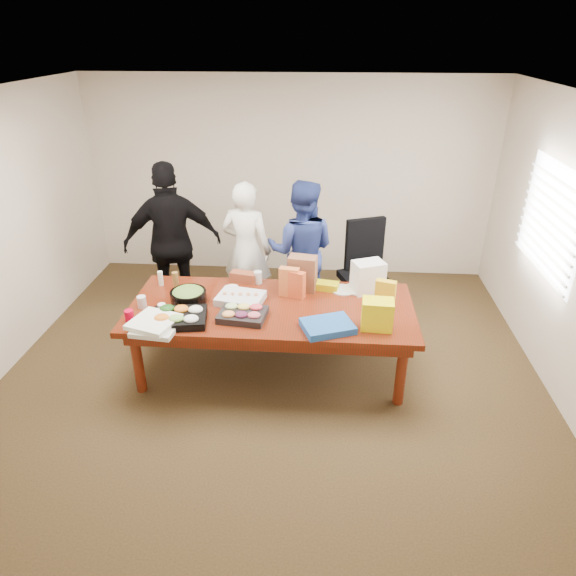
# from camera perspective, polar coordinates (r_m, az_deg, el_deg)

# --- Properties ---
(floor) EXTENTS (5.50, 5.00, 0.02)m
(floor) POSITION_cam_1_polar(r_m,az_deg,el_deg) (5.42, -1.75, -9.10)
(floor) COLOR #47301E
(floor) RESTS_ON ground
(ceiling) EXTENTS (5.50, 5.00, 0.02)m
(ceiling) POSITION_cam_1_polar(r_m,az_deg,el_deg) (4.39, -2.28, 20.84)
(ceiling) COLOR white
(ceiling) RESTS_ON wall_back
(wall_back) EXTENTS (5.50, 0.04, 2.70)m
(wall_back) POSITION_cam_1_polar(r_m,az_deg,el_deg) (7.10, 0.19, 12.14)
(wall_back) COLOR beige
(wall_back) RESTS_ON floor
(wall_front) EXTENTS (5.50, 0.04, 2.70)m
(wall_front) POSITION_cam_1_polar(r_m,az_deg,el_deg) (2.65, -7.95, -17.25)
(wall_front) COLOR beige
(wall_front) RESTS_ON floor
(wall_right) EXTENTS (0.04, 5.00, 2.70)m
(wall_right) POSITION_cam_1_polar(r_m,az_deg,el_deg) (5.23, 29.59, 2.85)
(wall_right) COLOR beige
(wall_right) RESTS_ON floor
(window_panel) EXTENTS (0.03, 1.40, 1.10)m
(window_panel) POSITION_cam_1_polar(r_m,az_deg,el_deg) (5.68, 27.38, 6.75)
(window_panel) COLOR white
(window_panel) RESTS_ON wall_right
(window_blinds) EXTENTS (0.04, 1.36, 1.00)m
(window_blinds) POSITION_cam_1_polar(r_m,az_deg,el_deg) (5.66, 27.01, 6.78)
(window_blinds) COLOR beige
(window_blinds) RESTS_ON wall_right
(conference_table) EXTENTS (2.80, 1.20, 0.75)m
(conference_table) POSITION_cam_1_polar(r_m,az_deg,el_deg) (5.20, -1.81, -5.67)
(conference_table) COLOR #4C1C0F
(conference_table) RESTS_ON floor
(office_chair) EXTENTS (0.76, 0.76, 1.15)m
(office_chair) POSITION_cam_1_polar(r_m,az_deg,el_deg) (6.11, 8.53, 1.48)
(office_chair) COLOR black
(office_chair) RESTS_ON floor
(person_center) EXTENTS (0.68, 0.51, 1.67)m
(person_center) POSITION_cam_1_polar(r_m,az_deg,el_deg) (6.07, -4.66, 4.24)
(person_center) COLOR white
(person_center) RESTS_ON floor
(person_right) EXTENTS (0.88, 0.71, 1.70)m
(person_right) POSITION_cam_1_polar(r_m,az_deg,el_deg) (5.99, 1.52, 4.17)
(person_right) COLOR navy
(person_right) RESTS_ON floor
(person_left) EXTENTS (1.20, 0.75, 1.91)m
(person_left) POSITION_cam_1_polar(r_m,az_deg,el_deg) (6.10, -12.81, 4.95)
(person_left) COLOR black
(person_left) RESTS_ON floor
(veggie_tray) EXTENTS (0.55, 0.46, 0.08)m
(veggie_tray) POSITION_cam_1_polar(r_m,az_deg,el_deg) (4.83, -12.10, -3.33)
(veggie_tray) COLOR black
(veggie_tray) RESTS_ON conference_table
(fruit_tray) EXTENTS (0.47, 0.39, 0.07)m
(fruit_tray) POSITION_cam_1_polar(r_m,az_deg,el_deg) (4.81, -5.11, -3.01)
(fruit_tray) COLOR black
(fruit_tray) RESTS_ON conference_table
(sheet_cake) EXTENTS (0.50, 0.42, 0.08)m
(sheet_cake) POSITION_cam_1_polar(r_m,az_deg,el_deg) (5.08, -5.35, -1.18)
(sheet_cake) COLOR silver
(sheet_cake) RESTS_ON conference_table
(salad_bowl) EXTENTS (0.45, 0.45, 0.12)m
(salad_bowl) POSITION_cam_1_polar(r_m,az_deg,el_deg) (5.15, -11.12, -0.95)
(salad_bowl) COLOR black
(salad_bowl) RESTS_ON conference_table
(chip_bag_blue) EXTENTS (0.54, 0.47, 0.07)m
(chip_bag_blue) POSITION_cam_1_polar(r_m,az_deg,el_deg) (4.63, 4.47, -4.29)
(chip_bag_blue) COLOR #1E53A7
(chip_bag_blue) RESTS_ON conference_table
(chip_bag_red) EXTENTS (0.21, 0.15, 0.29)m
(chip_bag_red) POSITION_cam_1_polar(r_m,az_deg,el_deg) (5.11, 0.83, 0.41)
(chip_bag_red) COLOR #D34F24
(chip_bag_red) RESTS_ON conference_table
(chip_bag_yellow) EXTENTS (0.21, 0.13, 0.29)m
(chip_bag_yellow) POSITION_cam_1_polar(r_m,az_deg,el_deg) (5.00, 10.85, -0.70)
(chip_bag_yellow) COLOR yellow
(chip_bag_yellow) RESTS_ON conference_table
(chip_bag_orange) EXTENTS (0.21, 0.12, 0.31)m
(chip_bag_orange) POSITION_cam_1_polar(r_m,az_deg,el_deg) (5.13, 0.12, 0.69)
(chip_bag_orange) COLOR orange
(chip_bag_orange) RESTS_ON conference_table
(mayo_jar) EXTENTS (0.09, 0.09, 0.14)m
(mayo_jar) POSITION_cam_1_polar(r_m,az_deg,el_deg) (5.43, -3.39, 1.19)
(mayo_jar) COLOR silver
(mayo_jar) RESTS_ON conference_table
(mustard_bottle) EXTENTS (0.07, 0.07, 0.17)m
(mustard_bottle) POSITION_cam_1_polar(r_m,az_deg,el_deg) (5.29, -0.22, 0.68)
(mustard_bottle) COLOR #F3F302
(mustard_bottle) RESTS_ON conference_table
(dressing_bottle) EXTENTS (0.08, 0.08, 0.20)m
(dressing_bottle) POSITION_cam_1_polar(r_m,az_deg,el_deg) (5.40, -12.50, 0.77)
(dressing_bottle) COLOR brown
(dressing_bottle) RESTS_ON conference_table
(ranch_bottle) EXTENTS (0.06, 0.06, 0.16)m
(ranch_bottle) POSITION_cam_1_polar(r_m,az_deg,el_deg) (5.54, -14.11, 1.05)
(ranch_bottle) COLOR silver
(ranch_bottle) RESTS_ON conference_table
(banana_bunch) EXTENTS (0.26, 0.18, 0.08)m
(banana_bunch) POSITION_cam_1_polar(r_m,az_deg,el_deg) (5.32, 4.40, 0.23)
(banana_bunch) COLOR #D8CB09
(banana_bunch) RESTS_ON conference_table
(bread_loaf) EXTENTS (0.30, 0.18, 0.11)m
(bread_loaf) POSITION_cam_1_polar(r_m,az_deg,el_deg) (5.48, -4.98, 1.24)
(bread_loaf) COLOR brown
(bread_loaf) RESTS_ON conference_table
(kraft_bag) EXTENTS (0.31, 0.21, 0.37)m
(kraft_bag) POSITION_cam_1_polar(r_m,az_deg,el_deg) (5.24, 1.64, 1.66)
(kraft_bag) COLOR brown
(kraft_bag) RESTS_ON conference_table
(red_cup) EXTENTS (0.09, 0.09, 0.11)m
(red_cup) POSITION_cam_1_polar(r_m,az_deg,el_deg) (4.96, -17.40, -2.99)
(red_cup) COLOR #C10022
(red_cup) RESTS_ON conference_table
(clear_cup_a) EXTENTS (0.08, 0.08, 0.10)m
(clear_cup_a) POSITION_cam_1_polar(r_m,az_deg,el_deg) (5.00, -13.96, -2.29)
(clear_cup_a) COLOR white
(clear_cup_a) RESTS_ON conference_table
(clear_cup_b) EXTENTS (0.11, 0.11, 0.12)m
(clear_cup_b) POSITION_cam_1_polar(r_m,az_deg,el_deg) (5.16, -16.09, -1.51)
(clear_cup_b) COLOR silver
(clear_cup_b) RESTS_ON conference_table
(pizza_box_lower) EXTENTS (0.42, 0.42, 0.04)m
(pizza_box_lower) POSITION_cam_1_polar(r_m,az_deg,el_deg) (4.77, -14.51, -4.26)
(pizza_box_lower) COLOR silver
(pizza_box_lower) RESTS_ON conference_table
(pizza_box_upper) EXTENTS (0.49, 0.49, 0.04)m
(pizza_box_upper) POSITION_cam_1_polar(r_m,az_deg,el_deg) (4.77, -14.83, -3.70)
(pizza_box_upper) COLOR white
(pizza_box_upper) RESTS_ON pizza_box_lower
(plate_a) EXTENTS (0.31, 0.31, 0.02)m
(plate_a) POSITION_cam_1_polar(r_m,az_deg,el_deg) (5.36, 7.81, -0.12)
(plate_a) COLOR silver
(plate_a) RESTS_ON conference_table
(plate_b) EXTENTS (0.25, 0.25, 0.02)m
(plate_b) POSITION_cam_1_polar(r_m,az_deg,el_deg) (5.32, 6.23, -0.22)
(plate_b) COLOR silver
(plate_b) RESTS_ON conference_table
(dip_bowl_a) EXTENTS (0.17, 0.17, 0.06)m
(dip_bowl_a) POSITION_cam_1_polar(r_m,az_deg,el_deg) (5.33, 2.32, 0.25)
(dip_bowl_a) COLOR beige
(dip_bowl_a) RESTS_ON conference_table
(dip_bowl_b) EXTENTS (0.17, 0.17, 0.05)m
(dip_bowl_b) POSITION_cam_1_polar(r_m,az_deg,el_deg) (5.30, -6.31, -0.14)
(dip_bowl_b) COLOR white
(dip_bowl_b) RESTS_ON conference_table
(grocery_bag_white) EXTENTS (0.37, 0.32, 0.33)m
(grocery_bag_white) POSITION_cam_1_polar(r_m,az_deg,el_deg) (5.28, 8.98, 1.25)
(grocery_bag_white) COLOR white
(grocery_bag_white) RESTS_ON conference_table
(grocery_bag_yellow) EXTENTS (0.29, 0.21, 0.28)m
(grocery_bag_yellow) POSITION_cam_1_polar(r_m,az_deg,el_deg) (4.66, 9.99, -2.93)
(grocery_bag_yellow) COLOR #FDF109
(grocery_bag_yellow) RESTS_ON conference_table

